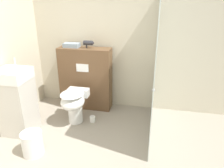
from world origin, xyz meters
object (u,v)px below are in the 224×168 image
Objects in this scene: sink_vanity at (17,102)px; waste_bin at (32,143)px; toilet at (74,103)px; hair_drier at (89,43)px.

sink_vanity is 3.58× the size of waste_bin.
waste_bin is (-0.26, -0.87, -0.20)m from toilet.
sink_vanity is 6.09× the size of hair_drier.
hair_drier reaches higher than toilet.
hair_drier reaches higher than sink_vanity.
hair_drier is 1.85m from waste_bin.
waste_bin is (0.47, -0.44, -0.35)m from sink_vanity.
toilet is 3.00× the size of hair_drier.
waste_bin is (-0.36, -1.47, -1.07)m from hair_drier.
waste_bin is at bearing -43.27° from sink_vanity.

